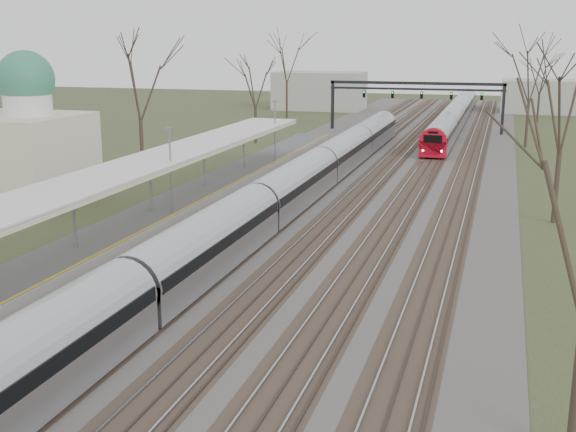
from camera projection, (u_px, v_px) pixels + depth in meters
The scene contains 9 objects.
track_bed at pixel (370, 174), 60.07m from camera, with size 24.00×160.00×0.22m.
platform at pixel (177, 207), 46.27m from camera, with size 3.50×69.00×1.00m, color #9E9B93.
canopy at pixel (141, 166), 41.26m from camera, with size 4.10×50.00×3.11m.
dome_building at pixel (10, 148), 49.50m from camera, with size 10.00×8.00×10.30m.
signal_gantry at pixel (416, 92), 86.83m from camera, with size 21.00×0.59×6.08m.
tree_west_far at pixel (139, 78), 56.47m from camera, with size 5.50×5.50×11.33m.
tree_east_far at pixel (564, 104), 42.44m from camera, with size 5.00×5.00×10.30m.
train_near at pixel (293, 186), 48.01m from camera, with size 2.62×75.21×3.05m.
train_far at pixel (455, 114), 94.53m from camera, with size 2.62×60.21×3.05m.
Camera 1 is at (10.69, -3.66, 10.92)m, focal length 45.00 mm.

